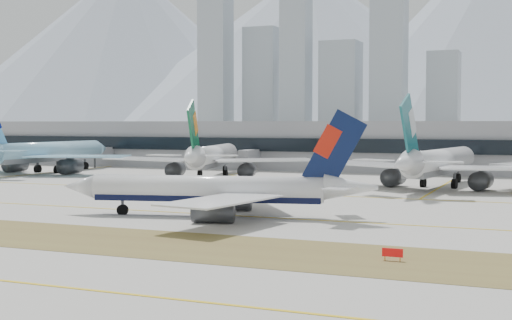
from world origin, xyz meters
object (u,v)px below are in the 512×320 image
at_px(taxiing_airliner, 219,191).
at_px(widebody_korean, 45,153).
at_px(widebody_eva, 212,158).
at_px(widebody_cathay, 438,164).
at_px(terminal, 370,145).

xyz_separation_m(taxiing_airliner, widebody_korean, (-87.69, 67.56, 1.62)).
height_order(widebody_eva, widebody_cathay, widebody_cathay).
distance_m(widebody_eva, terminal, 60.54).
distance_m(widebody_eva, widebody_cathay, 59.51).
bearing_deg(widebody_korean, widebody_eva, -86.51).
distance_m(taxiing_airliner, terminal, 121.77).
distance_m(widebody_cathay, terminal, 66.39).
bearing_deg(terminal, taxiing_airliner, -87.69).
bearing_deg(taxiing_airliner, widebody_korean, -50.47).
height_order(taxiing_airliner, widebody_cathay, widebody_cathay).
height_order(taxiing_airliner, terminal, taxiing_airliner).
distance_m(widebody_korean, widebody_cathay, 112.15).
distance_m(taxiing_airliner, widebody_cathay, 66.66).
bearing_deg(terminal, widebody_cathay, -63.87).
distance_m(taxiing_airliner, widebody_korean, 110.71).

